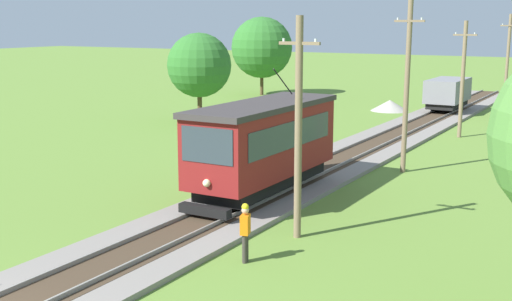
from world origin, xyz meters
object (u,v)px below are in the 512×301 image
at_px(red_tram, 264,144).
at_px(track_worker, 245,230).
at_px(freight_car, 448,93).
at_px(tree_right_near, 262,48).
at_px(utility_pole_far, 463,78).
at_px(gravel_pile, 390,105).
at_px(utility_pole_near_tram, 298,127).
at_px(utility_pole_distant, 507,61).
at_px(tree_left_near, 199,65).
at_px(utility_pole_mid, 407,85).

bearing_deg(red_tram, track_worker, -64.95).
distance_m(freight_car, track_worker, 35.65).
distance_m(freight_car, tree_right_near, 19.32).
relative_size(utility_pole_far, tree_right_near, 0.95).
bearing_deg(gravel_pile, track_worker, -77.99).
bearing_deg(utility_pole_near_tram, freight_car, 95.96).
relative_size(freight_car, utility_pole_distant, 0.69).
distance_m(utility_pole_near_tram, track_worker, 3.92).
height_order(utility_pole_near_tram, tree_left_near, utility_pole_near_tram).
bearing_deg(tree_left_near, utility_pole_far, 9.85).
xyz_separation_m(red_tram, utility_pole_near_tram, (3.41, -3.84, 1.48)).
bearing_deg(tree_right_near, utility_pole_far, -33.50).
xyz_separation_m(freight_car, utility_pole_near_tram, (3.41, -32.67, 2.11)).
distance_m(utility_pole_distant, gravel_pile, 9.98).
relative_size(freight_car, track_worker, 2.91).
bearing_deg(gravel_pile, red_tram, -81.36).
distance_m(red_tram, tree_right_near, 37.97).
relative_size(track_worker, tree_left_near, 0.29).
xyz_separation_m(utility_pole_far, tree_right_near, (-22.04, 14.59, 0.90)).
xyz_separation_m(red_tram, gravel_pile, (-4.25, 27.96, -1.76)).
distance_m(utility_pole_mid, gravel_pile, 22.26).
height_order(red_tram, tree_left_near, tree_left_near).
height_order(freight_car, track_worker, freight_car).
height_order(utility_pole_mid, tree_left_near, utility_pole_mid).
relative_size(freight_car, tree_right_near, 0.71).
bearing_deg(tree_right_near, gravel_pile, -19.32).
distance_m(freight_car, tree_left_near, 19.30).
bearing_deg(utility_pole_near_tram, utility_pole_distant, 90.00).
bearing_deg(tree_left_near, track_worker, -52.75).
distance_m(utility_pole_far, utility_pole_distant, 14.96).
height_order(gravel_pile, track_worker, track_worker).
bearing_deg(utility_pole_far, tree_right_near, 146.50).
bearing_deg(tree_left_near, freight_car, 44.35).
bearing_deg(red_tram, freight_car, 90.01).
relative_size(track_worker, tree_right_near, 0.24).
bearing_deg(utility_pole_near_tram, utility_pole_mid, 90.00).
relative_size(freight_car, utility_pole_near_tram, 0.73).
bearing_deg(utility_pole_far, red_tram, -100.49).
bearing_deg(gravel_pile, tree_left_near, -127.04).
height_order(red_tram, gravel_pile, red_tram).
bearing_deg(utility_pole_mid, utility_pole_far, 90.00).
distance_m(utility_pole_far, tree_right_near, 26.45).
xyz_separation_m(red_tram, utility_pole_mid, (3.41, 7.37, 1.86)).
bearing_deg(tree_right_near, freight_car, -12.62).
bearing_deg(freight_car, track_worker, -84.97).
height_order(utility_pole_mid, utility_pole_distant, utility_pole_mid).
height_order(red_tram, freight_car, red_tram).
height_order(utility_pole_mid, tree_right_near, utility_pole_mid).
bearing_deg(utility_pole_mid, track_worker, -91.18).
height_order(utility_pole_far, tree_left_near, utility_pole_far).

